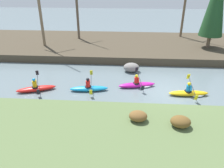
{
  "coord_description": "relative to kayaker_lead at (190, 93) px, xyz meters",
  "views": [
    {
      "loc": [
        -3.09,
        -13.97,
        7.36
      ],
      "look_at": [
        -4.06,
        -0.21,
        0.55
      ],
      "focal_mm": 35.0,
      "sensor_mm": 36.0,
      "label": 1
    }
  ],
  "objects": [
    {
      "name": "kayaker_lead",
      "position": [
        0.0,
        0.0,
        0.0
      ],
      "size": [
        2.79,
        2.07,
        1.2
      ],
      "rotation": [
        0.0,
        0.0,
        0.07
      ],
      "color": "yellow",
      "rests_on": "ground"
    },
    {
      "name": "ground_plane",
      "position": [
        -1.33,
        0.49,
        -0.2
      ],
      "size": [
        90.0,
        90.0,
        0.0
      ],
      "primitive_type": "plane",
      "color": "slate"
    },
    {
      "name": "kayaker_middle",
      "position": [
        -3.5,
        1.05,
        0.0
      ],
      "size": [
        2.79,
        2.06,
        1.2
      ],
      "rotation": [
        0.0,
        0.0,
        0.21
      ],
      "color": "#C61999",
      "rests_on": "ground"
    },
    {
      "name": "shrub_clump_second",
      "position": [
        -1.63,
        -4.34,
        0.66
      ],
      "size": [
        1.01,
        0.84,
        0.55
      ],
      "color": "brown",
      "rests_on": "riverbank_near"
    },
    {
      "name": "riverbank_near",
      "position": [
        -1.33,
        -5.95,
        0.09
      ],
      "size": [
        44.0,
        7.45,
        0.58
      ],
      "color": "#5B7042",
      "rests_on": "ground"
    },
    {
      "name": "kayaker_far_back",
      "position": [
        -10.77,
        -0.1,
        0.02
      ],
      "size": [
        2.74,
        2.0,
        1.2
      ],
      "rotation": [
        0.0,
        0.0,
        0.36
      ],
      "color": "red",
      "rests_on": "ground"
    },
    {
      "name": "bare_tree_mid_upstream",
      "position": [
        -10.12,
        11.95,
        3.59
      ],
      "size": [
        3.57,
        3.53,
        6.48
      ],
      "color": "brown",
      "rests_on": "riverbank_far"
    },
    {
      "name": "bare_tree_mid_downstream",
      "position": [
        2.12,
        13.75,
        4.17
      ],
      "size": [
        4.23,
        4.18,
        7.74
      ],
      "color": "brown",
      "rests_on": "riverbank_far"
    },
    {
      "name": "shrub_clump_nearest",
      "position": [
        -3.73,
        -3.98,
        0.64
      ],
      "size": [
        0.95,
        0.8,
        0.52
      ],
      "color": "brown",
      "rests_on": "riverbank_near"
    },
    {
      "name": "boulder_midstream",
      "position": [
        -3.99,
        3.93,
        0.19
      ],
      "size": [
        1.36,
        1.06,
        0.77
      ],
      "color": "gray",
      "rests_on": "ground"
    },
    {
      "name": "riverbank_far",
      "position": [
        -1.33,
        10.57,
        0.17
      ],
      "size": [
        44.0,
        10.45,
        0.73
      ],
      "color": "#473D2D",
      "rests_on": "ground"
    },
    {
      "name": "bare_tree_upstream",
      "position": [
        -13.17,
        8.78,
        4.2
      ],
      "size": [
        4.26,
        4.21,
        7.8
      ],
      "color": "#7A664C",
      "rests_on": "riverbank_far"
    },
    {
      "name": "kayaker_trailing",
      "position": [
        -7.02,
        0.19,
        0.02
      ],
      "size": [
        2.8,
        2.07,
        1.2
      ],
      "rotation": [
        0.0,
        0.0,
        0.13
      ],
      "color": "#1993D6",
      "rests_on": "ground"
    }
  ]
}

